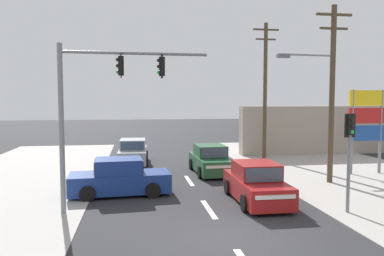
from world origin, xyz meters
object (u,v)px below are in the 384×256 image
(pedestal_signal_right_kerb, at_px, (350,146))
(utility_pole_midground_right, at_px, (329,88))
(sedan_kerbside_parked, at_px, (120,178))
(utility_pole_background_right, at_px, (265,88))
(shopping_plaza_sign, at_px, (367,120))
(sedan_oncoming_mid, at_px, (210,160))
(sedan_oncoming_near, at_px, (133,152))
(sedan_receding_far, at_px, (256,184))
(traffic_signal_mast, at_px, (99,97))

(pedestal_signal_right_kerb, bearing_deg, utility_pole_midground_right, 69.36)
(sedan_kerbside_parked, bearing_deg, utility_pole_midground_right, 4.79)
(utility_pole_background_right, distance_m, sedan_kerbside_parked, 13.59)
(utility_pole_midground_right, bearing_deg, utility_pole_background_right, 92.75)
(shopping_plaza_sign, bearing_deg, sedan_oncoming_mid, 169.67)
(sedan_oncoming_near, relative_size, sedan_kerbside_parked, 0.99)
(utility_pole_background_right, relative_size, sedan_receding_far, 2.18)
(utility_pole_midground_right, bearing_deg, sedan_receding_far, -148.86)
(utility_pole_background_right, height_order, sedan_receding_far, utility_pole_background_right)
(utility_pole_midground_right, xyz_separation_m, pedestal_signal_right_kerb, (-1.77, -4.71, -2.21))
(pedestal_signal_right_kerb, relative_size, sedan_kerbside_parked, 0.82)
(pedestal_signal_right_kerb, height_order, sedan_kerbside_parked, pedestal_signal_right_kerb)
(sedan_oncoming_near, bearing_deg, sedan_oncoming_mid, -42.55)
(shopping_plaza_sign, distance_m, sedan_receding_far, 9.22)
(pedestal_signal_right_kerb, distance_m, sedan_receding_far, 3.80)
(utility_pole_midground_right, xyz_separation_m, sedan_oncoming_near, (-9.40, 7.18, -3.92))
(shopping_plaza_sign, relative_size, sedan_receding_far, 1.08)
(traffic_signal_mast, relative_size, sedan_kerbside_parked, 1.38)
(utility_pole_background_right, height_order, sedan_oncoming_mid, utility_pole_background_right)
(sedan_kerbside_parked, bearing_deg, shopping_plaza_sign, 11.16)
(pedestal_signal_right_kerb, height_order, sedan_oncoming_near, pedestal_signal_right_kerb)
(utility_pole_background_right, height_order, sedan_kerbside_parked, utility_pole_background_right)
(sedan_receding_far, bearing_deg, sedan_oncoming_near, 116.18)
(shopping_plaza_sign, bearing_deg, sedan_oncoming_near, 156.70)
(traffic_signal_mast, height_order, sedan_kerbside_parked, traffic_signal_mast)
(pedestal_signal_right_kerb, bearing_deg, shopping_plaza_sign, 52.44)
(shopping_plaza_sign, relative_size, sedan_oncoming_near, 1.07)
(sedan_receding_far, bearing_deg, utility_pole_background_right, 68.68)
(sedan_receding_far, distance_m, sedan_oncoming_mid, 6.05)
(utility_pole_midground_right, distance_m, utility_pole_background_right, 7.90)
(traffic_signal_mast, bearing_deg, sedan_receding_far, 4.48)
(sedan_kerbside_parked, bearing_deg, utility_pole_background_right, 42.40)
(pedestal_signal_right_kerb, distance_m, sedan_oncoming_near, 14.23)
(traffic_signal_mast, distance_m, sedan_oncoming_mid, 9.10)
(utility_pole_background_right, xyz_separation_m, pedestal_signal_right_kerb, (-1.39, -12.60, -2.46))
(traffic_signal_mast, bearing_deg, shopping_plaza_sign, 19.88)
(sedan_oncoming_near, bearing_deg, utility_pole_background_right, 4.49)
(utility_pole_background_right, bearing_deg, sedan_receding_far, -111.32)
(utility_pole_midground_right, distance_m, shopping_plaza_sign, 4.00)
(pedestal_signal_right_kerb, relative_size, sedan_receding_far, 0.84)
(utility_pole_midground_right, xyz_separation_m, shopping_plaza_sign, (3.20, 1.76, -1.64))
(utility_pole_background_right, xyz_separation_m, sedan_oncoming_mid, (-4.77, -4.61, -4.17))
(traffic_signal_mast, bearing_deg, sedan_oncoming_near, 83.83)
(sedan_receding_far, relative_size, sedan_kerbside_parked, 0.98)
(pedestal_signal_right_kerb, relative_size, sedan_oncoming_near, 0.83)
(utility_pole_background_right, bearing_deg, pedestal_signal_right_kerb, -96.32)
(utility_pole_background_right, distance_m, shopping_plaza_sign, 7.35)
(sedan_oncoming_mid, height_order, sedan_kerbside_parked, same)
(sedan_oncoming_mid, bearing_deg, utility_pole_midground_right, -32.50)
(utility_pole_midground_right, bearing_deg, traffic_signal_mast, -163.07)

